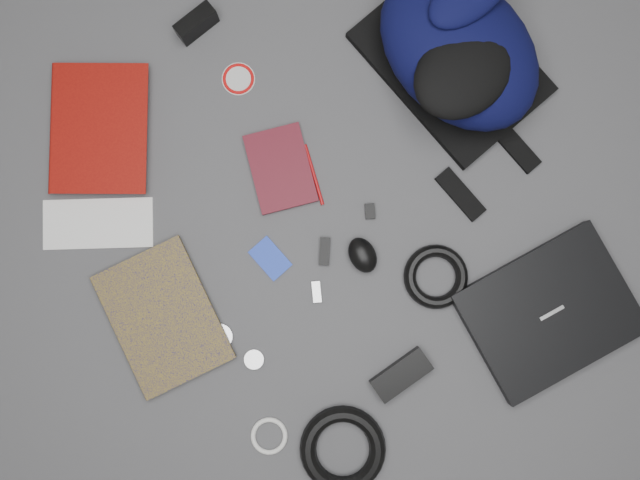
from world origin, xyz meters
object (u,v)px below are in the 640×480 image
object	(u,v)px
textbook_red	(51,129)
compact_camera	(196,23)
comic_book	(119,339)
power_brick	(401,375)
dvd_case	(281,169)
laptop	(549,312)
backpack	(459,50)
mouse	(363,255)

from	to	relation	value
textbook_red	compact_camera	xyz separation A→B (m)	(0.38, 0.12, 0.01)
comic_book	power_brick	xyz separation A→B (m)	(0.56, -0.26, 0.00)
compact_camera	dvd_case	bearing A→B (deg)	-98.82
laptop	power_brick	size ratio (longest dim) A/B	2.63
dvd_case	compact_camera	distance (m)	0.37
laptop	textbook_red	bearing A→B (deg)	131.09
backpack	comic_book	size ratio (longest dim) A/B	1.48
compact_camera	mouse	world-z (taller)	compact_camera
textbook_red	dvd_case	distance (m)	0.51
dvd_case	textbook_red	bearing A→B (deg)	155.83
laptop	mouse	size ratio (longest dim) A/B	4.25
textbook_red	power_brick	world-z (taller)	same
dvd_case	power_brick	xyz separation A→B (m)	(0.11, -0.51, 0.01)
mouse	power_brick	xyz separation A→B (m)	(-0.00, -0.27, -0.01)
laptop	textbook_red	distance (m)	1.16
backpack	power_brick	bearing A→B (deg)	-140.28
comic_book	mouse	world-z (taller)	mouse
backpack	mouse	distance (m)	0.48
comic_book	mouse	size ratio (longest dim) A/B	3.64
comic_book	compact_camera	xyz separation A→B (m)	(0.37, 0.60, 0.02)
laptop	textbook_red	world-z (taller)	laptop
textbook_red	comic_book	size ratio (longest dim) A/B	0.98
power_brick	comic_book	bearing A→B (deg)	137.89
laptop	compact_camera	world-z (taller)	compact_camera
textbook_red	compact_camera	world-z (taller)	compact_camera
comic_book	dvd_case	bearing A→B (deg)	21.00
dvd_case	compact_camera	size ratio (longest dim) A/B	1.88
backpack	dvd_case	size ratio (longest dim) A/B	2.41
textbook_red	comic_book	world-z (taller)	textbook_red
comic_book	power_brick	size ratio (longest dim) A/B	2.25
dvd_case	mouse	bearing A→B (deg)	-61.29
comic_book	power_brick	world-z (taller)	power_brick
laptop	dvd_case	xyz separation A→B (m)	(-0.45, 0.48, -0.01)
compact_camera	laptop	bearing A→B (deg)	-78.55
textbook_red	compact_camera	bearing A→B (deg)	36.26
backpack	compact_camera	world-z (taller)	backpack
textbook_red	mouse	distance (m)	0.74
textbook_red	dvd_case	size ratio (longest dim) A/B	1.60
laptop	compact_camera	xyz separation A→B (m)	(-0.53, 0.84, 0.01)
backpack	laptop	distance (m)	0.59
textbook_red	mouse	world-z (taller)	mouse
backpack	power_brick	world-z (taller)	backpack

